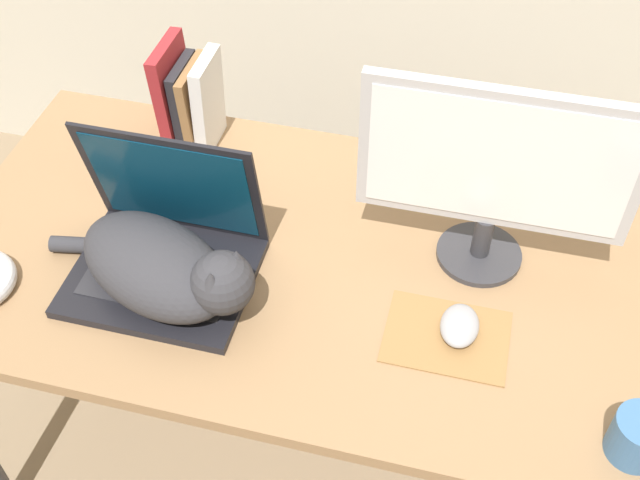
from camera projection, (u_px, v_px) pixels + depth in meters
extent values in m
cube|color=#93704C|center=(301.00, 262.00, 1.55)|extent=(1.40, 0.77, 0.03)
cylinder|color=#38383D|center=(101.00, 216.00, 2.14)|extent=(0.04, 0.04, 0.67)
cylinder|color=#38383D|center=(600.00, 310.00, 1.92)|extent=(0.04, 0.04, 0.67)
cube|color=black|center=(162.00, 277.00, 1.50)|extent=(0.34, 0.27, 0.02)
cube|color=#28282D|center=(159.00, 279.00, 1.48)|extent=(0.28, 0.14, 0.00)
cube|color=black|center=(173.00, 184.00, 1.47)|extent=(0.34, 0.06, 0.26)
cube|color=#0A334C|center=(172.00, 187.00, 1.46)|extent=(0.30, 0.05, 0.23)
ellipsoid|color=#333338|center=(155.00, 266.00, 1.44)|extent=(0.37, 0.30, 0.14)
sphere|color=#333338|center=(222.00, 283.00, 1.37)|extent=(0.11, 0.11, 0.11)
cone|color=#333338|center=(237.00, 258.00, 1.35)|extent=(0.04, 0.04, 0.03)
cone|color=#333338|center=(211.00, 280.00, 1.32)|extent=(0.04, 0.04, 0.03)
cylinder|color=#333338|center=(87.00, 245.00, 1.54)|extent=(0.14, 0.06, 0.03)
cylinder|color=#333338|center=(479.00, 254.00, 1.54)|extent=(0.16, 0.16, 0.01)
cylinder|color=#333338|center=(483.00, 236.00, 1.50)|extent=(0.04, 0.04, 0.09)
cube|color=#B2B2B7|center=(499.00, 160.00, 1.37)|extent=(0.49, 0.03, 0.29)
cube|color=white|center=(498.00, 164.00, 1.36)|extent=(0.45, 0.01, 0.25)
cube|color=olive|center=(447.00, 336.00, 1.41)|extent=(0.22, 0.16, 0.00)
ellipsoid|color=#99999E|center=(460.00, 326.00, 1.41)|extent=(0.07, 0.10, 0.03)
cube|color=maroon|center=(173.00, 94.00, 1.71)|extent=(0.04, 0.14, 0.24)
cube|color=#232328|center=(187.00, 104.00, 1.72)|extent=(0.03, 0.12, 0.20)
cube|color=olive|center=(197.00, 106.00, 1.72)|extent=(0.03, 0.14, 0.19)
cube|color=white|center=(208.00, 103.00, 1.70)|extent=(0.03, 0.12, 0.22)
cylinder|color=teal|center=(638.00, 437.00, 1.23)|extent=(0.09, 0.09, 0.08)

